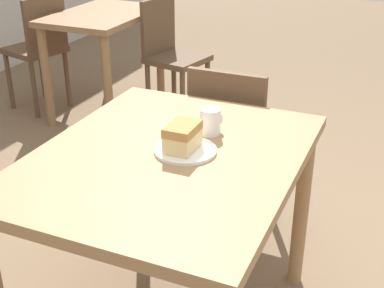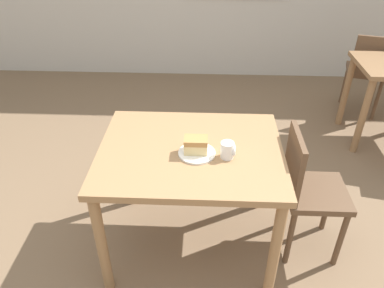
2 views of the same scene
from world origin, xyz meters
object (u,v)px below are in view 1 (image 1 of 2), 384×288
Objects in this scene: chair_far_opposite at (39,47)px; coffee_mug at (211,121)px; dining_table_near at (168,182)px; dining_table_far at (104,33)px; plate at (185,150)px; chair_far_corner at (171,54)px; cake_slice at (183,137)px; chair_near_window at (233,144)px.

coffee_mug is (-1.47, -1.93, 0.33)m from chair_far_opposite.
dining_table_near is 11.00× the size of coffee_mug.
plate is at bearing -141.27° from dining_table_far.
dining_table_far is 0.51m from chair_far_corner.
cake_slice reaches higher than plate.
dining_table_near is 2.51m from chair_far_opposite.
cake_slice is (-0.01, 0.01, 0.05)m from plate.
chair_near_window is at bearing -131.69° from chair_far_corner.
plate is (-1.87, -0.94, 0.29)m from chair_far_corner.
chair_far_opposite is 4.16× the size of plate.
coffee_mug is (-1.61, -1.45, 0.20)m from dining_table_far.
plate is (-1.78, -1.43, 0.16)m from dining_table_far.
chair_far_corner reaches higher than coffee_mug.
coffee_mug is (0.20, -0.07, 0.15)m from dining_table_near.
dining_table_near is 0.17m from cake_slice.
coffee_mug is (0.17, -0.03, -0.01)m from cake_slice.
chair_far_opposite is at bearing 52.66° from coffee_mug.
plate reaches higher than dining_table_far.
plate is at bearing -141.22° from chair_far_corner.
plate is at bearing 64.06° from chair_far_opposite.
dining_table_far is at bearing 38.49° from cake_slice.
dining_table_near is 8.09× the size of cake_slice.
cake_slice reaches higher than dining_table_near.
dining_table_far is at bearing 120.72° from chair_far_opposite.
dining_table_near is 0.13m from plate.
chair_far_opposite is 2.53m from plate.
cake_slice reaches higher than chair_far_corner.
cake_slice is at bearing 94.56° from chair_near_window.
cake_slice reaches higher than chair_near_window.
coffee_mug is at bearing 67.41° from chair_far_opposite.
dining_table_near is at bearing 126.80° from cake_slice.
coffee_mug is (0.17, -0.02, 0.04)m from plate.
chair_far_corner is at bearing 25.20° from dining_table_near.
chair_far_corner reaches higher than plate.
chair_far_opposite is (-0.14, 0.48, -0.12)m from dining_table_far.
chair_far_corner is at bearing -53.66° from chair_near_window.
dining_table_near is 0.27m from coffee_mug.
cake_slice is at bearing 130.36° from plate.
chair_far_opposite is 6.68× the size of cake_slice.
cake_slice is (-1.78, -1.42, 0.21)m from dining_table_far.
coffee_mug is (-1.70, -0.97, 0.33)m from chair_far_corner.
dining_table_far is at bearing 112.74° from chair_far_corner.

